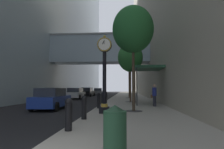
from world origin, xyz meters
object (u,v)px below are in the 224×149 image
object	(u,v)px
car_silver_near	(76,93)
car_grey_mid	(98,92)
bollard_second	(84,107)
bollard_fifth	(103,98)
car_blue_far	(52,99)
bollard_nearest	(69,114)
street_tree_mid_near	(130,58)
street_clock	(104,70)
pedestrian_walking	(154,95)
street_tree_mid_far	(129,65)
street_tree_near	(133,30)
bollard_sixth	(106,97)
bollard_fourth	(99,100)
car_black_trailing	(88,92)
trash_bin	(115,128)

from	to	relation	value
car_silver_near	car_grey_mid	xyz separation A→B (m)	(1.13, 15.29, -0.01)
bollard_second	bollard_fifth	xyz separation A→B (m)	(0.00, 7.21, 0.00)
car_blue_far	bollard_nearest	bearing A→B (deg)	-64.71
car_silver_near	street_tree_mid_near	bearing A→B (deg)	-44.76
bollard_fifth	street_tree_mid_near	xyz separation A→B (m)	(2.40, 4.06, 4.04)
street_clock	bollard_fifth	world-z (taller)	street_clock
street_tree_mid_near	pedestrian_walking	size ratio (longest dim) A/B	3.56
street_tree_mid_near	car_silver_near	bearing A→B (deg)	135.24
street_tree_mid_far	car_silver_near	xyz separation A→B (m)	(-7.80, -0.23, -4.21)
bollard_fifth	street_tree_near	xyz separation A→B (m)	(2.40, -3.90, 4.58)
car_silver_near	car_blue_far	world-z (taller)	car_silver_near
bollard_sixth	car_grey_mid	world-z (taller)	car_grey_mid
car_grey_mid	street_tree_mid_far	bearing A→B (deg)	-66.11
bollard_second	car_blue_far	bearing A→B (deg)	124.65
bollard_second	bollard_fourth	xyz separation A→B (m)	(0.00, 4.81, 0.00)
bollard_nearest	street_tree_mid_near	bearing A→B (deg)	80.06
bollard_fourth	bollard_nearest	bearing A→B (deg)	-90.00
bollard_nearest	bollard_sixth	size ratio (longest dim) A/B	1.00
bollard_fifth	street_clock	bearing A→B (deg)	-82.10
bollard_second	bollard_fifth	size ratio (longest dim) A/B	1.00
street_clock	pedestrian_walking	size ratio (longest dim) A/B	2.62
bollard_fourth	car_grey_mid	xyz separation A→B (m)	(-4.27, 29.49, 0.06)
car_black_trailing	pedestrian_walking	bearing A→B (deg)	-65.49
bollard_sixth	pedestrian_walking	distance (m)	5.18
street_clock	bollard_second	bearing A→B (deg)	-107.49
street_tree_mid_near	car_black_trailing	distance (m)	18.18
bollard_second	street_tree_near	xyz separation A→B (m)	(2.40, 3.30, 4.58)
street_tree_mid_far	bollard_nearest	bearing A→B (deg)	-96.32
car_silver_near	bollard_second	bearing A→B (deg)	-74.13
car_grey_mid	bollard_second	bearing A→B (deg)	-82.90
bollard_fourth	bollard_sixth	bearing A→B (deg)	90.00
street_clock	pedestrian_walking	distance (m)	5.76
car_grey_mid	pedestrian_walking	bearing A→B (deg)	-73.13
trash_bin	car_grey_mid	distance (m)	39.24
car_silver_near	car_grey_mid	size ratio (longest dim) A/B	1.10
bollard_fourth	street_tree_mid_far	xyz separation A→B (m)	(2.40, 14.44, 4.28)
bollard_fourth	car_blue_far	size ratio (longest dim) A/B	0.26
street_clock	car_silver_near	size ratio (longest dim) A/B	0.99
bollard_nearest	street_tree_mid_near	size ratio (longest dim) A/B	0.18
bollard_fifth	car_black_trailing	size ratio (longest dim) A/B	0.23
car_grey_mid	bollard_fifth	bearing A→B (deg)	-81.04
street_tree_near	car_silver_near	xyz separation A→B (m)	(-7.80, 15.70, -4.51)
bollard_nearest	car_grey_mid	distance (m)	36.95
bollard_fifth	pedestrian_walking	xyz separation A→B (m)	(4.15, -0.67, 0.34)
bollard_fourth	street_tree_mid_far	distance (m)	15.25
bollard_nearest	bollard_fifth	distance (m)	9.61
bollard_fourth	pedestrian_walking	world-z (taller)	pedestrian_walking
bollard_nearest	street_tree_mid_far	distance (m)	22.19
bollard_fifth	trash_bin	size ratio (longest dim) A/B	1.03
bollard_nearest	bollard_second	world-z (taller)	same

